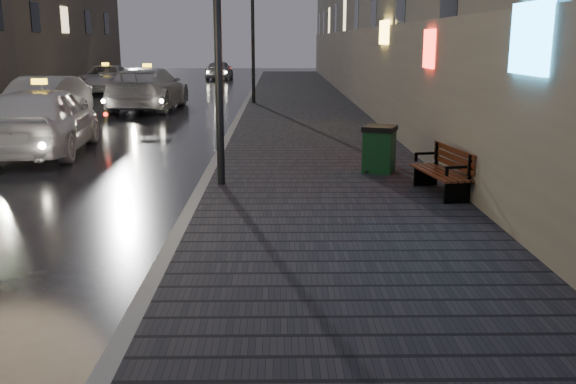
# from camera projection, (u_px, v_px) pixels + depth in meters

# --- Properties ---
(sidewalk) EXTENTS (4.60, 58.00, 0.15)m
(sidewalk) POSITION_uv_depth(u_px,v_px,m) (302.00, 107.00, 26.65)
(sidewalk) COLOR black
(sidewalk) RESTS_ON ground
(curb) EXTENTS (0.20, 58.00, 0.15)m
(curb) POSITION_uv_depth(u_px,v_px,m) (244.00, 107.00, 26.62)
(curb) COLOR slate
(curb) RESTS_ON ground
(curb_far) EXTENTS (0.20, 58.00, 0.15)m
(curb_far) POSITION_uv_depth(u_px,v_px,m) (29.00, 107.00, 26.50)
(curb_far) COLOR slate
(curb_far) RESTS_ON ground
(lamp_far) EXTENTS (0.36, 0.36, 5.28)m
(lamp_far) POSITION_uv_depth(u_px,v_px,m) (253.00, 22.00, 26.81)
(lamp_far) COLOR black
(lamp_far) RESTS_ON sidewalk
(bench) EXTENTS (0.82, 1.67, 0.82)m
(bench) POSITION_uv_depth(u_px,v_px,m) (445.00, 171.00, 11.17)
(bench) COLOR black
(bench) RESTS_ON sidewalk
(trash_bin) EXTENTS (0.80, 0.80, 0.95)m
(trash_bin) POSITION_uv_depth(u_px,v_px,m) (379.00, 149.00, 13.00)
(trash_bin) COLOR #0E3317
(trash_bin) RESTS_ON sidewalk
(taxi_near) EXTENTS (2.47, 5.21, 1.72)m
(taxi_near) POSITION_uv_depth(u_px,v_px,m) (43.00, 119.00, 15.87)
(taxi_near) COLOR silver
(taxi_near) RESTS_ON ground
(car_left_mid) EXTENTS (2.09, 4.92, 1.58)m
(car_left_mid) POSITION_uv_depth(u_px,v_px,m) (42.00, 101.00, 21.49)
(car_left_mid) COLOR #94939B
(car_left_mid) RESTS_ON ground
(taxi_mid) EXTENTS (2.74, 6.02, 1.71)m
(taxi_mid) POSITION_uv_depth(u_px,v_px,m) (148.00, 88.00, 26.08)
(taxi_mid) COLOR silver
(taxi_mid) RESTS_ON ground
(taxi_far) EXTENTS (2.58, 5.29, 1.45)m
(taxi_far) POSITION_uv_depth(u_px,v_px,m) (106.00, 79.00, 34.70)
(taxi_far) COLOR #BBBCC1
(taxi_far) RESTS_ON ground
(car_far) EXTENTS (1.86, 4.10, 1.36)m
(car_far) POSITION_uv_depth(u_px,v_px,m) (219.00, 70.00, 45.82)
(car_far) COLOR #98989F
(car_far) RESTS_ON ground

